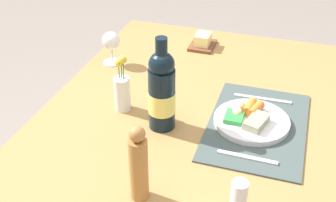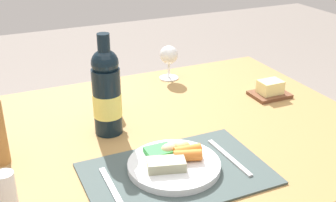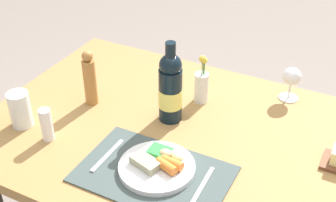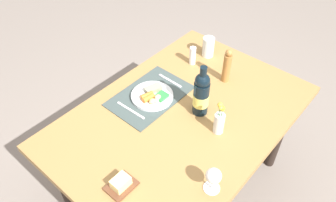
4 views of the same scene
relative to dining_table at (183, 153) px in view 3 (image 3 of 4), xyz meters
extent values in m
cube|color=#9B7542|center=(0.00, 0.00, 0.07)|extent=(1.39, 0.95, 0.04)
cylinder|color=black|center=(-0.59, 0.37, -0.29)|extent=(0.07, 0.07, 0.68)
cube|color=#3E4C4B|center=(0.01, -0.23, 0.09)|extent=(0.46, 0.30, 0.01)
cylinder|color=silver|center=(0.01, -0.21, 0.10)|extent=(0.24, 0.24, 0.02)
cube|color=#999A7A|center=(-0.02, -0.22, 0.13)|extent=(0.10, 0.07, 0.03)
cylinder|color=orange|center=(0.05, -0.21, 0.13)|extent=(0.08, 0.05, 0.03)
cylinder|color=orange|center=(0.05, -0.19, 0.13)|extent=(0.07, 0.04, 0.03)
ellipsoid|color=#D4B486|center=(0.02, -0.16, 0.13)|extent=(0.04, 0.03, 0.03)
ellipsoid|color=#CCC37F|center=(0.04, -0.15, 0.12)|extent=(0.03, 0.03, 0.02)
ellipsoid|color=#C7BE76|center=(0.06, -0.16, 0.13)|extent=(0.04, 0.03, 0.03)
cube|color=green|center=(-0.01, -0.15, 0.12)|extent=(0.07, 0.06, 0.02)
cube|color=silver|center=(-0.16, -0.22, 0.10)|extent=(0.02, 0.17, 0.00)
cube|color=silver|center=(0.16, -0.22, 0.10)|extent=(0.02, 0.19, 0.00)
cylinder|color=white|center=(-0.39, -0.23, 0.15)|extent=(0.04, 0.04, 0.12)
cylinder|color=silver|center=(-0.52, -0.21, 0.15)|extent=(0.07, 0.07, 0.13)
cylinder|color=#A9DEC8|center=(-0.52, -0.21, 0.13)|extent=(0.07, 0.07, 0.07)
cylinder|color=#A67038|center=(-0.39, 0.01, 0.18)|extent=(0.05, 0.05, 0.18)
sphere|color=#A67038|center=(-0.39, 0.01, 0.29)|extent=(0.04, 0.04, 0.04)
cylinder|color=silver|center=(-0.03, 0.21, 0.15)|extent=(0.05, 0.05, 0.12)
cylinder|color=#3F7233|center=(-0.03, 0.22, 0.17)|extent=(0.00, 0.00, 0.17)
sphere|color=yellow|center=(-0.03, 0.22, 0.26)|extent=(0.02, 0.02, 0.02)
cylinder|color=#3F7233|center=(-0.02, 0.20, 0.18)|extent=(0.00, 0.00, 0.18)
sphere|color=yellow|center=(-0.02, 0.20, 0.27)|extent=(0.03, 0.03, 0.03)
cylinder|color=#3F7233|center=(-0.02, 0.21, 0.18)|extent=(0.00, 0.00, 0.17)
sphere|color=yellow|center=(-0.02, 0.21, 0.26)|extent=(0.02, 0.02, 0.02)
cylinder|color=white|center=(0.26, 0.38, 0.09)|extent=(0.07, 0.07, 0.00)
cylinder|color=white|center=(0.26, 0.38, 0.12)|extent=(0.01, 0.01, 0.06)
sphere|color=white|center=(0.26, 0.38, 0.19)|extent=(0.07, 0.07, 0.07)
cylinder|color=black|center=(-0.08, 0.06, 0.19)|extent=(0.08, 0.08, 0.20)
sphere|color=black|center=(-0.08, 0.06, 0.31)|extent=(0.08, 0.08, 0.08)
cylinder|color=black|center=(-0.08, 0.06, 0.35)|extent=(0.04, 0.04, 0.08)
cylinder|color=#EADE68|center=(-0.08, 0.06, 0.18)|extent=(0.08, 0.08, 0.07)
camera|label=1|loc=(-1.13, -0.30, 0.90)|focal=46.72mm
camera|label=2|loc=(-0.39, -1.05, 0.71)|focal=46.40mm
camera|label=3|loc=(0.52, -1.13, 1.06)|focal=49.24mm
camera|label=4|loc=(0.97, 0.75, 1.37)|focal=35.45mm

